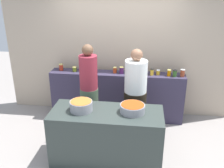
# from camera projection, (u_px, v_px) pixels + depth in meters

# --- Properties ---
(ground) EXTENTS (12.00, 12.00, 0.00)m
(ground) POSITION_uv_depth(u_px,v_px,m) (109.00, 147.00, 4.35)
(ground) COLOR gray
(storefront_wall) EXTENTS (4.80, 0.12, 3.00)m
(storefront_wall) POSITION_uv_depth(u_px,v_px,m) (119.00, 44.00, 5.13)
(storefront_wall) COLOR #B8A48D
(storefront_wall) RESTS_ON ground
(display_shelf) EXTENTS (2.70, 0.36, 0.99)m
(display_shelf) POSITION_uv_depth(u_px,v_px,m) (117.00, 96.00, 5.18)
(display_shelf) COLOR #332D46
(display_shelf) RESTS_ON ground
(prep_table) EXTENTS (1.70, 0.70, 0.86)m
(prep_table) POSITION_uv_depth(u_px,v_px,m) (107.00, 136.00, 3.92)
(prep_table) COLOR #313B38
(prep_table) RESTS_ON ground
(preserve_jar_0) EXTENTS (0.09, 0.09, 0.13)m
(preserve_jar_0) POSITION_uv_depth(u_px,v_px,m) (61.00, 67.00, 5.14)
(preserve_jar_0) COLOR #B62F1C
(preserve_jar_0) RESTS_ON display_shelf
(preserve_jar_1) EXTENTS (0.08, 0.08, 0.10)m
(preserve_jar_1) POSITION_uv_depth(u_px,v_px,m) (75.00, 69.00, 5.07)
(preserve_jar_1) COLOR olive
(preserve_jar_1) RESTS_ON display_shelf
(preserve_jar_2) EXTENTS (0.09, 0.09, 0.14)m
(preserve_jar_2) POSITION_uv_depth(u_px,v_px,m) (81.00, 68.00, 5.09)
(preserve_jar_2) COLOR brown
(preserve_jar_2) RESTS_ON display_shelf
(preserve_jar_3) EXTENTS (0.07, 0.07, 0.12)m
(preserve_jar_3) POSITION_uv_depth(u_px,v_px,m) (86.00, 68.00, 5.08)
(preserve_jar_3) COLOR #1F5935
(preserve_jar_3) RESTS_ON display_shelf
(preserve_jar_4) EXTENTS (0.07, 0.07, 0.10)m
(preserve_jar_4) POSITION_uv_depth(u_px,v_px,m) (94.00, 70.00, 4.99)
(preserve_jar_4) COLOR brown
(preserve_jar_4) RESTS_ON display_shelf
(preserve_jar_5) EXTENTS (0.08, 0.08, 0.12)m
(preserve_jar_5) POSITION_uv_depth(u_px,v_px,m) (115.00, 70.00, 4.98)
(preserve_jar_5) COLOR #AE3C18
(preserve_jar_5) RESTS_ON display_shelf
(preserve_jar_6) EXTENTS (0.09, 0.09, 0.14)m
(preserve_jar_6) POSITION_uv_depth(u_px,v_px,m) (121.00, 70.00, 4.95)
(preserve_jar_6) COLOR #4D1F57
(preserve_jar_6) RESTS_ON display_shelf
(preserve_jar_7) EXTENTS (0.08, 0.08, 0.12)m
(preserve_jar_7) POSITION_uv_depth(u_px,v_px,m) (134.00, 71.00, 4.93)
(preserve_jar_7) COLOR orange
(preserve_jar_7) RESTS_ON display_shelf
(preserve_jar_8) EXTENTS (0.08, 0.08, 0.10)m
(preserve_jar_8) POSITION_uv_depth(u_px,v_px,m) (146.00, 72.00, 4.88)
(preserve_jar_8) COLOR #3C4E21
(preserve_jar_8) RESTS_ON display_shelf
(preserve_jar_9) EXTENTS (0.07, 0.07, 0.12)m
(preserve_jar_9) POSITION_uv_depth(u_px,v_px,m) (152.00, 72.00, 4.86)
(preserve_jar_9) COLOR yellow
(preserve_jar_9) RESTS_ON display_shelf
(preserve_jar_10) EXTENTS (0.07, 0.07, 0.10)m
(preserve_jar_10) POSITION_uv_depth(u_px,v_px,m) (158.00, 72.00, 4.88)
(preserve_jar_10) COLOR gold
(preserve_jar_10) RESTS_ON display_shelf
(preserve_jar_11) EXTENTS (0.07, 0.07, 0.13)m
(preserve_jar_11) POSITION_uv_depth(u_px,v_px,m) (169.00, 73.00, 4.82)
(preserve_jar_11) COLOR #CD7306
(preserve_jar_11) RESTS_ON display_shelf
(preserve_jar_12) EXTENTS (0.08, 0.08, 0.13)m
(preserve_jar_12) POSITION_uv_depth(u_px,v_px,m) (175.00, 73.00, 4.78)
(preserve_jar_12) COLOR #335E24
(preserve_jar_12) RESTS_ON display_shelf
(preserve_jar_13) EXTENTS (0.09, 0.09, 0.14)m
(preserve_jar_13) POSITION_uv_depth(u_px,v_px,m) (183.00, 73.00, 4.79)
(preserve_jar_13) COLOR #9B3E24
(preserve_jar_13) RESTS_ON display_shelf
(cooking_pot_left) EXTENTS (0.34, 0.34, 0.16)m
(cooking_pot_left) POSITION_uv_depth(u_px,v_px,m) (81.00, 106.00, 3.77)
(cooking_pot_left) COLOR gray
(cooking_pot_left) RESTS_ON prep_table
(cooking_pot_center) EXTENTS (0.37, 0.37, 0.13)m
(cooking_pot_center) POSITION_uv_depth(u_px,v_px,m) (132.00, 108.00, 3.73)
(cooking_pot_center) COLOR gray
(cooking_pot_center) RESTS_ON prep_table
(cook_with_tongs) EXTENTS (0.32, 0.32, 1.73)m
(cook_with_tongs) POSITION_uv_depth(u_px,v_px,m) (89.00, 97.00, 4.40)
(cook_with_tongs) COLOR #455943
(cook_with_tongs) RESTS_ON ground
(cook_in_cap) EXTENTS (0.40, 0.40, 1.66)m
(cook_in_cap) POSITION_uv_depth(u_px,v_px,m) (135.00, 100.00, 4.41)
(cook_in_cap) COLOR black
(cook_in_cap) RESTS_ON ground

